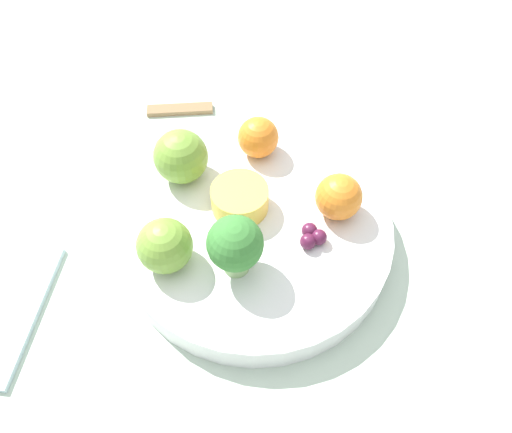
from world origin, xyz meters
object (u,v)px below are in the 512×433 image
Objects in this scene: apple_green at (181,157)px; broccoli at (235,245)px; grape_cluster at (312,236)px; spoon at (180,109)px; orange_front at (254,137)px; small_cup at (240,199)px; apple_red at (165,246)px; bowl at (256,232)px; orange_back at (339,197)px.

broccoli is at bearing -61.32° from apple_green.
spoon is at bearing 125.86° from grape_cluster.
broccoli is 0.14m from orange_front.
apple_green is 0.07m from small_cup.
orange_front reaches higher than small_cup.
orange_front is (0.07, 0.14, -0.00)m from apple_red.
grape_cluster is at bearing 23.62° from broccoli.
orange_back reaches higher than bowl.
apple_red reaches higher than spoon.
orange_back is at bearing 54.62° from grape_cluster.
bowl is 4.72× the size of small_cup.
orange_front reaches higher than spoon.
orange_back is at bearing -1.95° from small_cup.
broccoli is 0.08m from grape_cluster.
small_cup is (-0.07, 0.04, 0.01)m from grape_cluster.
broccoli is at bearing -94.70° from orange_front.
broccoli is 2.31× the size of grape_cluster.
orange_front reaches higher than bowl.
orange_front is 0.96× the size of orange_back.
orange_back is (0.08, -0.08, 0.00)m from orange_front.
apple_green is 1.98× the size of grape_cluster.
bowl is 0.06m from grape_cluster.
orange_back is at bearing 21.12° from apple_red.
apple_green reaches higher than small_cup.
grape_cluster is at bearing -29.42° from small_cup.
broccoli reaches higher than small_cup.
bowl is 3.23× the size of spoon.
spoon is (-0.09, 0.09, -0.05)m from orange_front.
broccoli is at bearing -90.23° from small_cup.
apple_red is 0.91× the size of apple_green.
apple_red reaches higher than small_cup.
broccoli is 0.06m from apple_red.
broccoli is 1.48× the size of orange_front.
grape_cluster is 0.34× the size of spoon.
orange_front reaches higher than grape_cluster.
orange_back reaches higher than grape_cluster.
apple_green reaches higher than orange_back.
small_cup is at bearing 45.50° from apple_red.
orange_back is 0.80× the size of small_cup.
apple_green is (-0.06, 0.11, -0.01)m from broccoli.
grape_cluster is at bearing -20.45° from bowl.
broccoli is at bearing -145.11° from orange_back.
grape_cluster is at bearing -54.14° from spoon.
small_cup is 0.68× the size of spoon.
apple_red is at bearing -85.08° from spoon.
bowl is 0.04m from small_cup.
grape_cluster is (0.05, -0.02, 0.02)m from bowl.
apple_red is 1.11× the size of orange_back.
bowl is 5.30× the size of apple_red.
apple_green is at bearing 146.16° from small_cup.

